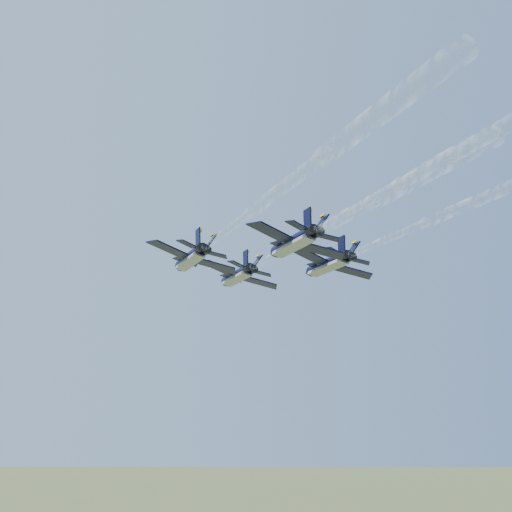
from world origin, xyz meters
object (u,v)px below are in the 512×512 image
object	(u,v)px
jet_right	(328,265)
jet_slot	(293,243)
jet_left	(191,258)
jet_lead	(237,276)

from	to	relation	value
jet_right	jet_slot	size ratio (longest dim) A/B	1.00
jet_left	jet_right	bearing A→B (deg)	-3.97
jet_right	jet_slot	world-z (taller)	same
jet_lead	jet_left	world-z (taller)	same
jet_lead	jet_right	world-z (taller)	same
jet_left	jet_lead	bearing A→B (deg)	49.81
jet_lead	jet_right	xyz separation A→B (m)	(9.14, -12.58, 0.00)
jet_lead	jet_left	bearing A→B (deg)	-130.19
jet_left	jet_right	xyz separation A→B (m)	(18.63, -1.08, 0.00)
jet_lead	jet_slot	bearing A→B (deg)	-91.07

